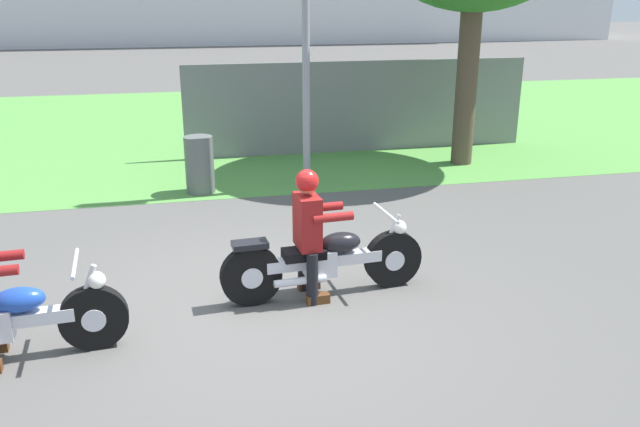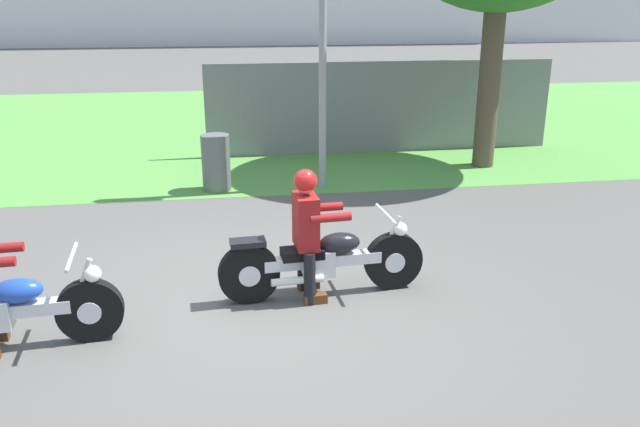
{
  "view_description": "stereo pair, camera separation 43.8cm",
  "coord_description": "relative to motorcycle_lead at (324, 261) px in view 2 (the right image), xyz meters",
  "views": [
    {
      "loc": [
        -0.73,
        -6.05,
        3.06
      ],
      "look_at": [
        0.67,
        0.26,
        0.85
      ],
      "focal_mm": 36.22,
      "sensor_mm": 36.0,
      "label": 1
    },
    {
      "loc": [
        -0.3,
        -6.13,
        3.06
      ],
      "look_at": [
        0.67,
        0.26,
        0.85
      ],
      "focal_mm": 36.22,
      "sensor_mm": 36.0,
      "label": 2
    }
  ],
  "objects": [
    {
      "name": "grass_verge",
      "position": [
        -0.68,
        9.63,
        -0.39
      ],
      "size": [
        60.0,
        12.0,
        0.01
      ],
      "primitive_type": "cube",
      "color": "#549342",
      "rests_on": "ground"
    },
    {
      "name": "trash_can",
      "position": [
        -1.12,
        4.09,
        0.07
      ],
      "size": [
        0.46,
        0.46,
        0.92
      ],
      "primitive_type": "cylinder",
      "color": "#595E5B",
      "rests_on": "ground"
    },
    {
      "name": "rider_lead",
      "position": [
        -0.17,
        -0.01,
        0.43
      ],
      "size": [
        0.57,
        0.48,
        1.4
      ],
      "rotation": [
        0.0,
        0.0,
        0.07
      ],
      "color": "black",
      "rests_on": "ground"
    },
    {
      "name": "motorcycle_lead",
      "position": [
        0.0,
        0.0,
        0.0
      ],
      "size": [
        2.2,
        0.66,
        0.88
      ],
      "rotation": [
        0.0,
        0.0,
        0.07
      ],
      "color": "black",
      "rests_on": "ground"
    },
    {
      "name": "ground",
      "position": [
        -0.68,
        -0.06,
        -0.39
      ],
      "size": [
        120.0,
        120.0,
        0.0
      ],
      "primitive_type": "plane",
      "color": "#565451"
    },
    {
      "name": "fence_segment",
      "position": [
        2.18,
        6.35,
        0.51
      ],
      "size": [
        7.0,
        0.06,
        1.8
      ],
      "primitive_type": "cube",
      "color": "slate",
      "rests_on": "ground"
    }
  ]
}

